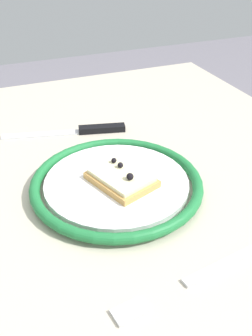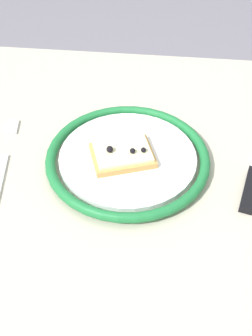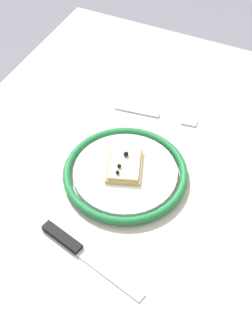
% 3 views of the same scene
% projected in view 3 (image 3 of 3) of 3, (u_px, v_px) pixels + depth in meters
% --- Properties ---
extents(ground_plane, '(6.00, 6.00, 0.00)m').
position_uv_depth(ground_plane, '(117.00, 302.00, 1.53)').
color(ground_plane, slate).
extents(dining_table, '(1.06, 0.76, 0.71)m').
position_uv_depth(dining_table, '(114.00, 187.00, 1.06)').
color(dining_table, '#BCB29E').
rests_on(dining_table, ground_plane).
extents(plate, '(0.26, 0.26, 0.02)m').
position_uv_depth(plate, '(125.00, 173.00, 0.96)').
color(plate, white).
rests_on(plate, dining_table).
extents(pizza_slice_near, '(0.11, 0.10, 0.03)m').
position_uv_depth(pizza_slice_near, '(124.00, 165.00, 0.95)').
color(pizza_slice_near, tan).
rests_on(pizza_slice_near, plate).
extents(knife, '(0.08, 0.24, 0.01)m').
position_uv_depth(knife, '(73.00, 246.00, 0.85)').
color(knife, silver).
rests_on(knife, dining_table).
extents(fork, '(0.05, 0.20, 0.00)m').
position_uv_depth(fork, '(156.00, 115.00, 1.08)').
color(fork, beige).
rests_on(fork, dining_table).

